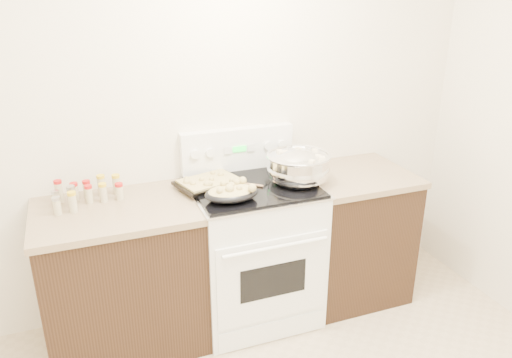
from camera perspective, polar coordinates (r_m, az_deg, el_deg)
name	(u,v)px	position (r m, az deg, el deg)	size (l,w,h in m)	color
room_shell	(310,133)	(1.47, 6.19, 5.21)	(4.10, 3.60, 2.75)	silver
counter_left	(124,277)	(3.16, -14.89, -10.74)	(0.93, 0.67, 0.92)	black
counter_right	(350,233)	(3.59, 10.67, -6.13)	(0.73, 0.67, 0.92)	black
kitchen_range	(253,249)	(3.29, -0.34, -7.95)	(0.78, 0.73, 1.22)	white
mixing_bowl	(298,168)	(3.11, 4.85, 1.28)	(0.49, 0.49, 0.24)	silver
roasting_pan	(232,192)	(2.85, -2.80, -1.54)	(0.32, 0.22, 0.11)	black
baking_sheet	(208,182)	(3.10, -5.45, -0.30)	(0.44, 0.36, 0.06)	black
wooden_spoon	(237,186)	(3.03, -2.23, -0.86)	(0.22, 0.19, 0.04)	#A6764C
blue_ladle	(307,176)	(3.15, 5.82, 0.35)	(0.20, 0.21, 0.09)	#9EE3EC
spice_jars	(85,193)	(3.04, -18.96, -1.51)	(0.39, 0.23, 0.13)	#BFB28C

